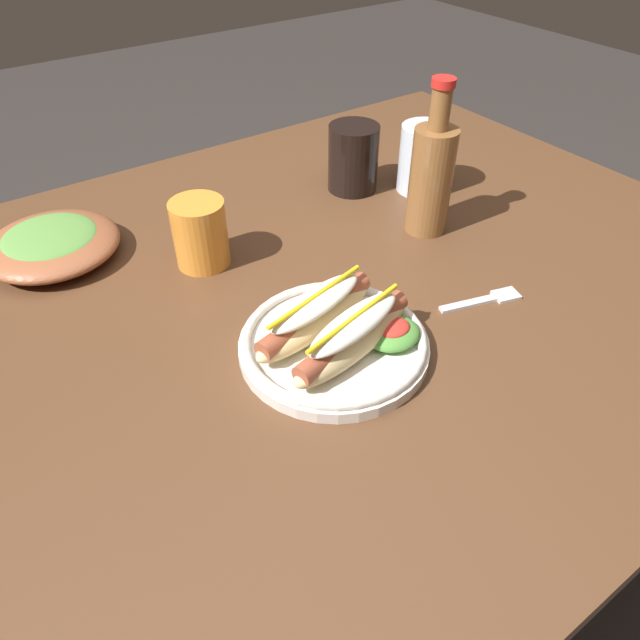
# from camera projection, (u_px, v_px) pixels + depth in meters

# --- Properties ---
(ground_plane) EXTENTS (8.00, 8.00, 0.00)m
(ground_plane) POSITION_uv_depth(u_px,v_px,m) (317.00, 548.00, 1.32)
(ground_plane) COLOR #2D2826
(dining_table) EXTENTS (1.35, 1.02, 0.74)m
(dining_table) POSITION_uv_depth(u_px,v_px,m) (315.00, 331.00, 0.90)
(dining_table) COLOR #51331E
(dining_table) RESTS_ON ground_plane
(hot_dog_plate) EXTENTS (0.24, 0.24, 0.08)m
(hot_dog_plate) POSITION_uv_depth(u_px,v_px,m) (336.00, 335.00, 0.72)
(hot_dog_plate) COLOR silver
(hot_dog_plate) RESTS_ON dining_table
(fork) EXTENTS (0.12, 0.05, 0.00)m
(fork) POSITION_uv_depth(u_px,v_px,m) (486.00, 300.00, 0.81)
(fork) COLOR silver
(fork) RESTS_ON dining_table
(soda_cup) EXTENTS (0.09, 0.09, 0.12)m
(soda_cup) POSITION_uv_depth(u_px,v_px,m) (353.00, 158.00, 1.03)
(soda_cup) COLOR black
(soda_cup) RESTS_ON dining_table
(water_cup) EXTENTS (0.09, 0.09, 0.12)m
(water_cup) POSITION_uv_depth(u_px,v_px,m) (423.00, 159.00, 1.02)
(water_cup) COLOR silver
(water_cup) RESTS_ON dining_table
(extra_cup) EXTENTS (0.08, 0.08, 0.10)m
(extra_cup) POSITION_uv_depth(u_px,v_px,m) (200.00, 233.00, 0.85)
(extra_cup) COLOR orange
(extra_cup) RESTS_ON dining_table
(glass_bottle) EXTENTS (0.07, 0.07, 0.24)m
(glass_bottle) POSITION_uv_depth(u_px,v_px,m) (431.00, 175.00, 0.90)
(glass_bottle) COLOR brown
(glass_bottle) RESTS_ON dining_table
(side_bowl) EXTENTS (0.20, 0.20, 0.05)m
(side_bowl) POSITION_uv_depth(u_px,v_px,m) (52.00, 243.00, 0.88)
(side_bowl) COLOR brown
(side_bowl) RESTS_ON dining_table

